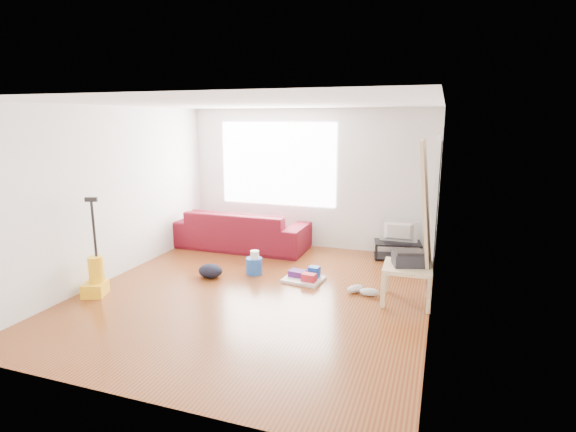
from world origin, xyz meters
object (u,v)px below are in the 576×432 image
(tv_stand, at_px, (397,250))
(vacuum, at_px, (95,277))
(cleaning_tray, at_px, (305,277))
(backpack, at_px, (211,277))
(side_table, at_px, (408,271))
(bucket, at_px, (254,274))
(sofa, at_px, (242,248))

(tv_stand, xyz_separation_m, vacuum, (-3.65, -2.96, 0.09))
(cleaning_tray, distance_m, backpack, 1.41)
(side_table, relative_size, vacuum, 0.47)
(tv_stand, height_order, cleaning_tray, tv_stand)
(backpack, bearing_deg, vacuum, -134.05)
(cleaning_tray, height_order, backpack, cleaning_tray)
(side_table, relative_size, bucket, 2.50)
(sofa, height_order, backpack, sofa)
(tv_stand, distance_m, bucket, 2.49)
(cleaning_tray, xyz_separation_m, vacuum, (-2.49, -1.42, 0.18))
(backpack, xyz_separation_m, vacuum, (-1.12, -1.10, 0.24))
(sofa, bearing_deg, tv_stand, -174.40)
(bucket, bearing_deg, backpack, -147.04)
(tv_stand, height_order, vacuum, vacuum)
(bucket, xyz_separation_m, vacuum, (-1.67, -1.46, 0.24))
(tv_stand, distance_m, backpack, 3.14)
(tv_stand, xyz_separation_m, backpack, (-2.53, -1.86, -0.15))
(side_table, bearing_deg, backpack, -179.70)
(cleaning_tray, bearing_deg, vacuum, -150.28)
(backpack, bearing_deg, cleaning_tray, 14.54)
(bucket, relative_size, cleaning_tray, 0.42)
(bucket, bearing_deg, side_table, -8.57)
(side_table, height_order, backpack, side_table)
(vacuum, bearing_deg, cleaning_tray, 8.36)
(cleaning_tray, bearing_deg, side_table, -11.78)
(sofa, bearing_deg, side_table, 152.76)
(cleaning_tray, bearing_deg, bucket, 177.29)
(side_table, distance_m, cleaning_tray, 1.53)
(vacuum, bearing_deg, tv_stand, 17.65)
(cleaning_tray, distance_m, vacuum, 2.87)
(bucket, xyz_separation_m, cleaning_tray, (0.82, -0.04, 0.06))
(side_table, height_order, cleaning_tray, side_table)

